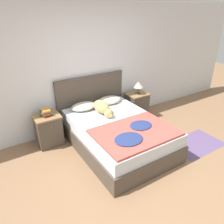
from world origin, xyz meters
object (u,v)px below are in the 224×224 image
object	(u,v)px
table_lamp	(138,85)
bed	(118,134)
book_stack	(45,112)
pillow_left	(84,106)
nightstand_left	(49,130)
nightstand_right	(137,105)
dog	(103,108)
pillow_right	(109,100)

from	to	relation	value
table_lamp	bed	bearing A→B (deg)	-144.01
bed	book_stack	world-z (taller)	book_stack
bed	pillow_left	world-z (taller)	pillow_left
book_stack	bed	bearing A→B (deg)	-37.67
pillow_left	book_stack	bearing A→B (deg)	177.77
nightstand_left	nightstand_right	size ratio (longest dim) A/B	1.00
nightstand_right	pillow_left	world-z (taller)	pillow_left
dog	table_lamp	world-z (taller)	table_lamp
nightstand_left	bed	bearing A→B (deg)	-36.77
pillow_left	dog	size ratio (longest dim) A/B	0.78
bed	dog	distance (m)	0.60
nightstand_left	dog	xyz separation A→B (m)	(1.00, -0.36, 0.36)
book_stack	pillow_right	bearing A→B (deg)	-1.25
bed	nightstand_right	world-z (taller)	nightstand_right
bed	nightstand_left	distance (m)	1.33
pillow_right	dog	bearing A→B (deg)	-136.33
nightstand_left	pillow_right	size ratio (longest dim) A/B	1.16
nightstand_left	nightstand_right	xyz separation A→B (m)	(2.14, 0.00, 0.00)
dog	table_lamp	size ratio (longest dim) A/B	2.33
book_stack	pillow_left	bearing A→B (deg)	-2.23
nightstand_left	pillow_left	world-z (taller)	pillow_left
nightstand_right	table_lamp	distance (m)	0.52
dog	book_stack	xyz separation A→B (m)	(-1.00, 0.38, 0.00)
bed	nightstand_right	bearing A→B (deg)	36.77
bed	pillow_right	world-z (taller)	pillow_right
nightstand_right	book_stack	distance (m)	2.17
bed	book_stack	distance (m)	1.41
pillow_left	nightstand_left	bearing A→B (deg)	179.86
table_lamp	pillow_right	bearing A→B (deg)	178.46
bed	book_stack	bearing A→B (deg)	142.33
pillow_left	book_stack	world-z (taller)	book_stack
dog	book_stack	bearing A→B (deg)	159.02
pillow_left	pillow_right	xyz separation A→B (m)	(0.60, 0.00, 0.00)
table_lamp	nightstand_left	bearing A→B (deg)	179.40
nightstand_left	dog	world-z (taller)	dog
table_lamp	dog	bearing A→B (deg)	-163.64
book_stack	table_lamp	size ratio (longest dim) A/B	0.80
nightstand_right	pillow_left	distance (m)	1.41
bed	pillow_left	size ratio (longest dim) A/B	3.90
dog	book_stack	size ratio (longest dim) A/B	2.91
bed	pillow_right	bearing A→B (deg)	69.19
pillow_right	pillow_left	bearing A→B (deg)	180.00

